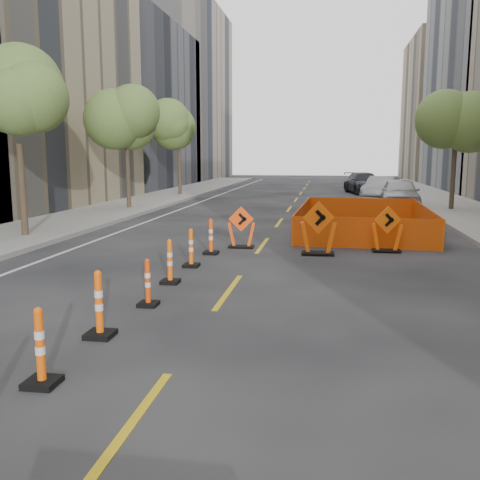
% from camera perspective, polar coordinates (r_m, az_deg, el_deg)
% --- Properties ---
extents(ground_plane, '(140.00, 140.00, 0.00)m').
position_cam_1_polar(ground_plane, '(7.95, -6.64, -12.66)').
color(ground_plane, black).
extents(sidewalk_left, '(4.00, 90.00, 0.15)m').
position_cam_1_polar(sidewalk_left, '(22.25, -20.58, 1.13)').
color(sidewalk_left, gray).
rests_on(sidewalk_left, ground).
extents(bld_left_d, '(12.00, 16.00, 14.00)m').
position_cam_1_polar(bld_left_d, '(50.23, -13.35, 13.51)').
color(bld_left_d, '#4C4C51').
rests_on(bld_left_d, ground).
extents(bld_left_e, '(12.00, 20.00, 20.00)m').
position_cam_1_polar(bld_left_e, '(65.90, -7.77, 15.18)').
color(bld_left_e, gray).
rests_on(bld_left_e, ground).
extents(bld_right_e, '(12.00, 14.00, 16.00)m').
position_cam_1_polar(bld_right_e, '(67.55, 22.70, 12.72)').
color(bld_right_e, tan).
rests_on(bld_right_e, ground).
extents(tree_l_b, '(2.80, 2.80, 5.95)m').
position_cam_1_polar(tree_l_b, '(20.10, -22.68, 12.95)').
color(tree_l_b, '#382B1E').
rests_on(tree_l_b, ground).
extents(tree_l_c, '(2.80, 2.80, 5.95)m').
position_cam_1_polar(tree_l_c, '(29.08, -12.02, 12.04)').
color(tree_l_c, '#382B1E').
rests_on(tree_l_c, ground).
extents(tree_l_d, '(2.80, 2.80, 5.95)m').
position_cam_1_polar(tree_l_d, '(38.57, -6.52, 11.41)').
color(tree_l_d, '#382B1E').
rests_on(tree_l_d, ground).
extents(tree_r_c, '(2.80, 2.80, 5.95)m').
position_cam_1_polar(tree_r_c, '(29.81, 22.08, 11.51)').
color(tree_r_c, '#382B1E').
rests_on(tree_r_c, ground).
extents(channelizer_2, '(0.41, 0.41, 1.04)m').
position_cam_1_polar(channelizer_2, '(7.38, -20.55, -10.61)').
color(channelizer_2, '#E35109').
rests_on(channelizer_2, ground).
extents(channelizer_3, '(0.44, 0.44, 1.11)m').
position_cam_1_polar(channelizer_3, '(8.97, -14.81, -6.62)').
color(channelizer_3, '#EC5709').
rests_on(channelizer_3, ground).
extents(channelizer_4, '(0.37, 0.37, 0.94)m').
position_cam_1_polar(channelizer_4, '(10.60, -9.81, -4.48)').
color(channelizer_4, '#E23E09').
rests_on(channelizer_4, ground).
extents(channelizer_5, '(0.41, 0.41, 1.03)m').
position_cam_1_polar(channelizer_5, '(12.36, -7.49, -2.28)').
color(channelizer_5, '#FF5E0A').
rests_on(channelizer_5, ground).
extents(channelizer_6, '(0.40, 0.40, 1.02)m').
position_cam_1_polar(channelizer_6, '(14.12, -5.24, -0.83)').
color(channelizer_6, '#F55E0A').
rests_on(channelizer_6, ground).
extents(channelizer_7, '(0.42, 0.42, 1.07)m').
position_cam_1_polar(channelizer_7, '(15.87, -3.12, 0.38)').
color(channelizer_7, '#FA4F0A').
rests_on(channelizer_7, ground).
extents(chevron_sign_left, '(0.92, 0.60, 1.32)m').
position_cam_1_polar(chevron_sign_left, '(16.93, 0.14, 1.38)').
color(chevron_sign_left, '#FF440A').
rests_on(chevron_sign_left, ground).
extents(chevron_sign_center, '(1.22, 0.98, 1.60)m').
position_cam_1_polar(chevron_sign_center, '(15.88, 8.36, 1.27)').
color(chevron_sign_center, '#DE4F09').
rests_on(chevron_sign_center, ground).
extents(chevron_sign_right, '(1.07, 0.82, 1.41)m').
position_cam_1_polar(chevron_sign_right, '(16.78, 15.43, 1.14)').
color(chevron_sign_right, '#E75509').
rests_on(chevron_sign_right, ground).
extents(safety_fence, '(4.89, 8.02, 0.98)m').
position_cam_1_polar(safety_fence, '(21.14, 12.96, 2.23)').
color(safety_fence, '#F5580C').
rests_on(safety_fence, ground).
extents(parked_car_near, '(2.21, 4.99, 1.67)m').
position_cam_1_polar(parked_car_near, '(30.79, 16.67, 4.81)').
color(parked_car_near, '#B8B8BA').
rests_on(parked_car_near, ground).
extents(parked_car_mid, '(3.01, 4.94, 1.54)m').
position_cam_1_polar(parked_car_mid, '(36.08, 14.85, 5.36)').
color(parked_car_mid, '#A8A8AD').
rests_on(parked_car_mid, ground).
extents(parked_car_far, '(3.25, 5.77, 1.58)m').
position_cam_1_polar(parked_car_far, '(41.82, 13.08, 5.93)').
color(parked_car_far, black).
rests_on(parked_car_far, ground).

